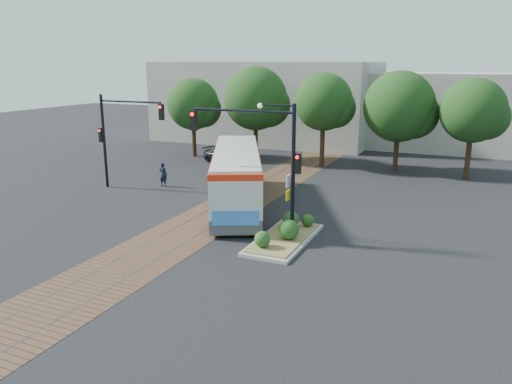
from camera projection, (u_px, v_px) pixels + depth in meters
ground at (203, 222)px, 25.54m from camera, size 120.00×120.00×0.00m
trackbed at (237, 202)px, 29.08m from camera, size 3.60×40.00×0.02m
tree_row at (321, 104)px, 38.39m from camera, size 26.40×5.60×7.67m
warehouses at (340, 105)px, 50.25m from camera, size 40.00×13.00×8.00m
city_bus at (237, 174)px, 28.30m from camera, size 7.38×11.75×3.17m
traffic_island at (285, 234)px, 22.77m from camera, size 2.20×5.20×1.13m
signal_pole_main at (267, 149)px, 22.27m from camera, size 5.49×0.46×6.00m
signal_pole_left at (117, 129)px, 31.39m from camera, size 4.99×0.34×6.00m
officer at (163, 175)px, 32.74m from camera, size 0.58×0.39×1.58m
parked_car at (225, 156)px, 40.41m from camera, size 4.44×2.87×1.20m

